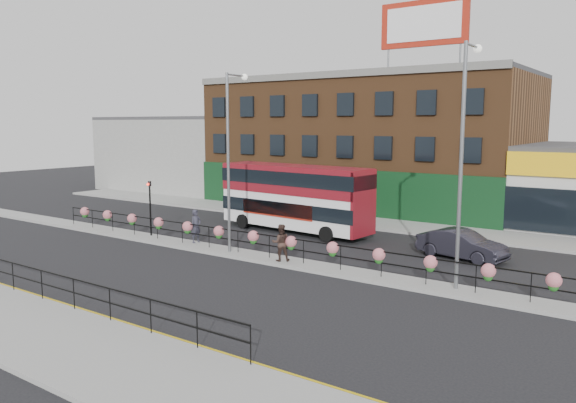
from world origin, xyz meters
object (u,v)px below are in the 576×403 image
Objects in this scene: lamp_column_west at (231,147)px; lamp_column_east at (464,145)px; pedestrian_a at (196,226)px; car at (462,244)px; pedestrian_b at (281,243)px; double_decker_bus at (295,191)px.

lamp_column_east is at bearing 1.53° from lamp_column_west.
lamp_column_west reaches higher than pedestrian_a.
car is 12.46m from lamp_column_west.
car is at bearing -179.13° from pedestrian_b.
lamp_column_west is (0.64, -6.61, 2.96)m from double_decker_bus.
pedestrian_a is at bearing 123.54° from car.
pedestrian_a is (-2.33, -6.21, -1.47)m from double_decker_bus.
car is at bearing -63.89° from pedestrian_a.
car is 2.60× the size of pedestrian_b.
lamp_column_east is at bearing -27.15° from double_decker_bus.
lamp_column_east is (14.60, -0.09, 4.78)m from pedestrian_a.
lamp_column_west reaches higher than pedestrian_b.
lamp_column_west is 11.65m from lamp_column_east.
pedestrian_b is (6.26, -0.70, -0.03)m from pedestrian_a.
pedestrian_b is at bearing 143.13° from car.
lamp_column_west is (2.97, -0.40, 4.43)m from pedestrian_a.
pedestrian_a is 6.30m from pedestrian_b.
lamp_column_east is at bearing 143.22° from pedestrian_b.
lamp_column_east reaches higher than double_decker_bus.
double_decker_bus is 5.85× the size of pedestrian_b.
car is 0.48× the size of lamp_column_east.
car is 2.52× the size of pedestrian_a.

